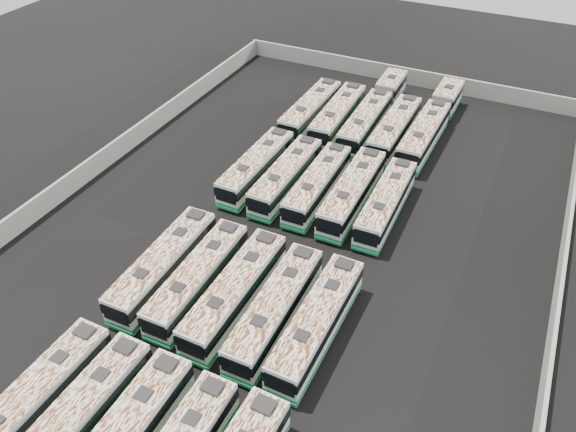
# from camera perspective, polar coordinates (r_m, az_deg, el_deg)

# --- Properties ---
(ground) EXTENTS (140.00, 140.00, 0.00)m
(ground) POSITION_cam_1_polar(r_m,az_deg,el_deg) (49.79, -0.42, -2.81)
(ground) COLOR black
(ground) RESTS_ON ground
(perimeter_wall) EXTENTS (45.20, 73.20, 2.20)m
(perimeter_wall) POSITION_cam_1_polar(r_m,az_deg,el_deg) (49.07, -0.43, -1.84)
(perimeter_wall) COLOR gray
(perimeter_wall) RESTS_ON ground
(bus_front_far_left) EXTENTS (2.67, 11.78, 3.31)m
(bus_front_far_left) POSITION_cam_1_polar(r_m,az_deg,el_deg) (40.53, -24.29, -16.74)
(bus_front_far_left) COLOR silver
(bus_front_far_left) RESTS_ON ground
(bus_front_left) EXTENTS (2.73, 11.98, 3.37)m
(bus_front_left) POSITION_cam_1_polar(r_m,az_deg,el_deg) (38.71, -20.71, -18.88)
(bus_front_left) COLOR silver
(bus_front_left) RESTS_ON ground
(bus_midfront_far_left) EXTENTS (2.83, 12.26, 3.44)m
(bus_midfront_far_left) POSITION_cam_1_polar(r_m,az_deg,el_deg) (46.22, -12.50, -4.93)
(bus_midfront_far_left) COLOR silver
(bus_midfront_far_left) RESTS_ON ground
(bus_midfront_left) EXTENTS (2.69, 11.91, 3.35)m
(bus_midfront_left) POSITION_cam_1_polar(r_m,az_deg,el_deg) (44.70, -9.11, -6.30)
(bus_midfront_left) COLOR silver
(bus_midfront_left) RESTS_ON ground
(bus_midfront_center) EXTENTS (2.64, 12.28, 3.46)m
(bus_midfront_center) POSITION_cam_1_polar(r_m,az_deg,el_deg) (43.20, -5.38, -7.76)
(bus_midfront_center) COLOR silver
(bus_midfront_center) RESTS_ON ground
(bus_midfront_right) EXTENTS (2.70, 12.09, 3.40)m
(bus_midfront_right) POSITION_cam_1_polar(r_m,az_deg,el_deg) (41.91, -1.30, -9.46)
(bus_midfront_right) COLOR silver
(bus_midfront_right) RESTS_ON ground
(bus_midfront_far_right) EXTENTS (2.66, 12.13, 3.41)m
(bus_midfront_far_right) POSITION_cam_1_polar(r_m,az_deg,el_deg) (41.08, 2.97, -10.80)
(bus_midfront_far_right) COLOR silver
(bus_midfront_far_right) RESTS_ON ground
(bus_midback_far_left) EXTENTS (2.66, 11.89, 3.34)m
(bus_midback_far_left) POSITION_cam_1_polar(r_m,az_deg,el_deg) (56.51, -3.22, 4.97)
(bus_midback_far_left) COLOR silver
(bus_midback_far_left) RESTS_ON ground
(bus_midback_left) EXTENTS (2.54, 11.80, 3.32)m
(bus_midback_left) POSITION_cam_1_polar(r_m,az_deg,el_deg) (55.09, -0.19, 4.04)
(bus_midback_left) COLOR silver
(bus_midback_left) RESTS_ON ground
(bus_midback_center) EXTENTS (2.63, 11.75, 3.30)m
(bus_midback_center) POSITION_cam_1_polar(r_m,az_deg,el_deg) (54.01, 3.02, 3.18)
(bus_midback_center) COLOR silver
(bus_midback_center) RESTS_ON ground
(bus_midback_right) EXTENTS (2.71, 12.23, 3.44)m
(bus_midback_right) POSITION_cam_1_polar(r_m,az_deg,el_deg) (53.13, 6.53, 2.38)
(bus_midback_right) COLOR silver
(bus_midback_right) RESTS_ON ground
(bus_midback_far_right) EXTENTS (2.65, 11.78, 3.31)m
(bus_midback_far_right) POSITION_cam_1_polar(r_m,az_deg,el_deg) (52.37, 9.91, 1.31)
(bus_midback_far_right) COLOR silver
(bus_midback_far_right) RESTS_ON ground
(bus_back_far_left) EXTENTS (2.74, 12.23, 3.44)m
(bus_back_far_left) POSITION_cam_1_polar(r_m,az_deg,el_deg) (66.67, 2.31, 10.64)
(bus_back_far_left) COLOR silver
(bus_back_far_left) RESTS_ON ground
(bus_back_left) EXTENTS (2.90, 12.30, 3.45)m
(bus_back_left) POSITION_cam_1_polar(r_m,az_deg,el_deg) (65.75, 5.08, 10.10)
(bus_back_left) COLOR silver
(bus_back_left) RESTS_ON ground
(bus_back_center) EXTENTS (2.84, 18.79, 3.40)m
(bus_back_center) POSITION_cam_1_polar(r_m,az_deg,el_deg) (67.45, 8.73, 10.55)
(bus_back_center) COLOR silver
(bus_back_center) RESTS_ON ground
(bus_back_right) EXTENTS (2.64, 12.21, 3.44)m
(bus_back_right) POSITION_cam_1_polar(r_m,az_deg,el_deg) (63.89, 10.76, 8.64)
(bus_back_right) COLOR silver
(bus_back_right) RESTS_ON ground
(bus_back_far_right) EXTENTS (2.99, 19.05, 3.45)m
(bus_back_far_right) POSITION_cam_1_polar(r_m,az_deg,el_deg) (66.21, 14.39, 9.21)
(bus_back_far_right) COLOR silver
(bus_back_far_right) RESTS_ON ground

